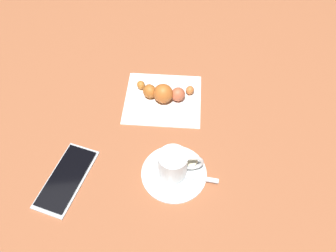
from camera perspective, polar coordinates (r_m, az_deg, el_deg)
ground_plane at (r=0.75m, az=1.14°, el=-0.92°), size 1.80×1.80×0.00m
saucer at (r=0.69m, az=1.01°, el=-7.89°), size 0.13×0.13×0.01m
espresso_cup at (r=0.66m, az=1.04°, el=-6.42°), size 0.06×0.09×0.06m
teaspoon at (r=0.68m, az=1.23°, el=-8.05°), size 0.05×0.13×0.01m
sugar_packet at (r=0.69m, az=2.46°, el=-5.36°), size 0.06×0.06×0.01m
napkin at (r=0.80m, az=-0.86°, el=4.57°), size 0.19×0.20×0.00m
croissant at (r=0.78m, az=-0.74°, el=5.63°), size 0.08×0.14×0.05m
cell_phone at (r=0.71m, az=-16.71°, el=-8.43°), size 0.17×0.13×0.01m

